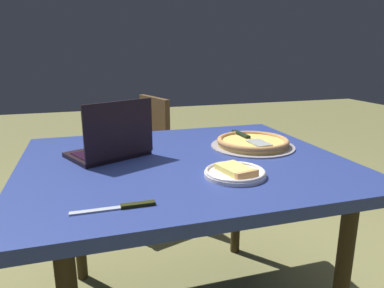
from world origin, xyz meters
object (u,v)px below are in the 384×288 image
(pizza_tray, at_px, (253,142))
(chair_far, at_px, (142,150))
(laptop, at_px, (112,145))
(table_knife, at_px, (122,207))
(dining_table, at_px, (184,176))
(pizza_plate, at_px, (235,172))

(pizza_tray, relative_size, chair_far, 0.43)
(laptop, distance_m, chair_far, 1.03)
(laptop, bearing_deg, table_knife, 88.64)
(dining_table, xyz_separation_m, pizza_tray, (-0.35, -0.09, 0.09))
(laptop, xyz_separation_m, table_knife, (0.01, 0.49, -0.05))
(chair_far, bearing_deg, laptop, 74.45)
(pizza_plate, distance_m, table_knife, 0.43)
(dining_table, distance_m, pizza_tray, 0.37)
(pizza_plate, bearing_deg, table_knife, 19.74)
(laptop, xyz_separation_m, pizza_plate, (-0.39, 0.35, -0.04))
(laptop, distance_m, table_knife, 0.49)
(pizza_tray, height_order, chair_far, chair_far)
(dining_table, distance_m, table_knife, 0.49)
(dining_table, relative_size, pizza_tray, 3.35)
(pizza_tray, bearing_deg, dining_table, 14.06)
(laptop, relative_size, chair_far, 0.42)
(pizza_plate, distance_m, chair_far, 1.33)
(dining_table, distance_m, chair_far, 1.07)
(pizza_tray, xyz_separation_m, chair_far, (0.35, -0.97, -0.27))
(pizza_tray, xyz_separation_m, table_knife, (0.63, 0.47, -0.02))
(dining_table, relative_size, laptop, 3.47)
(pizza_plate, height_order, chair_far, chair_far)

